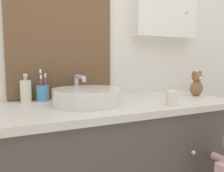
% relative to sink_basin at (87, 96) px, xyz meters
% --- Properties ---
extents(wall_back, '(3.20, 0.18, 2.50)m').
position_rel_sink_basin_xyz_m(wall_back, '(0.22, 0.30, 0.35)').
color(wall_back, silver).
rests_on(wall_back, ground_plane).
extents(sink_basin, '(0.36, 0.42, 0.15)m').
position_rel_sink_basin_xyz_m(sink_basin, '(0.00, 0.00, 0.00)').
color(sink_basin, silver).
rests_on(sink_basin, vanity_counter).
extents(toothbrush_holder, '(0.07, 0.07, 0.19)m').
position_rel_sink_basin_xyz_m(toothbrush_holder, '(-0.21, 0.20, 0.00)').
color(toothbrush_holder, '#4C93C6').
rests_on(toothbrush_holder, vanity_counter).
extents(soap_dispenser, '(0.06, 0.06, 0.16)m').
position_rel_sink_basin_xyz_m(soap_dispenser, '(-0.30, 0.20, 0.02)').
color(soap_dispenser, beige).
rests_on(soap_dispenser, vanity_counter).
extents(teddy_bear, '(0.09, 0.08, 0.17)m').
position_rel_sink_basin_xyz_m(teddy_bear, '(0.77, -0.02, 0.03)').
color(teddy_bear, brown).
rests_on(teddy_bear, vanity_counter).
extents(drinking_cup, '(0.06, 0.06, 0.08)m').
position_rel_sink_basin_xyz_m(drinking_cup, '(0.40, -0.21, -0.01)').
color(drinking_cup, silver).
rests_on(drinking_cup, vanity_counter).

